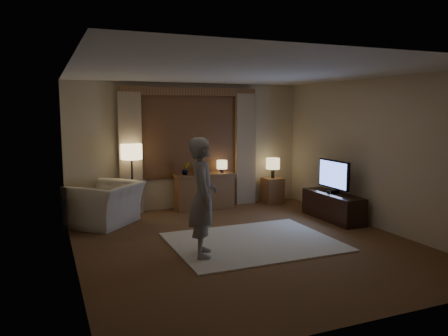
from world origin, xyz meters
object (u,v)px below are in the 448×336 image
tv_stand (333,206)px  person (203,197)px  armchair (106,204)px  sideboard (204,192)px  side_table (272,190)px

tv_stand → person: bearing=-160.8°
person → armchair: bearing=41.4°
tv_stand → person: person is taller
sideboard → side_table: 1.59m
sideboard → person: (-1.05, -2.83, 0.50)m
armchair → person: size_ratio=0.70×
armchair → person: 2.54m
side_table → person: 3.87m
armchair → side_table: bearing=140.6°
armchair → person: bearing=67.1°
armchair → tv_stand: armchair is taller
armchair → tv_stand: bearing=115.5°
armchair → person: (1.03, -2.27, 0.47)m
side_table → person: bearing=-133.5°
tv_stand → person: size_ratio=0.84×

